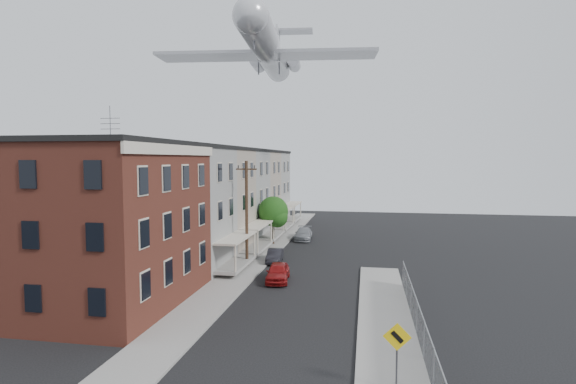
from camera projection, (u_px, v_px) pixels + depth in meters
name	position (u px, v px, depth m)	size (l,w,h in m)	color
ground	(263.00, 369.00, 19.57)	(120.00, 120.00, 0.00)	black
sidewalk_left	(264.00, 252.00, 44.09)	(3.00, 62.00, 0.12)	gray
sidewalk_right	(386.00, 326.00, 24.51)	(3.00, 26.00, 0.12)	gray
curb_left	(278.00, 252.00, 43.84)	(0.15, 62.00, 0.14)	gray
curb_right	(359.00, 324.00, 24.76)	(0.15, 26.00, 0.14)	gray
corner_building	(102.00, 223.00, 28.14)	(10.31, 12.30, 12.15)	#3A1812
row_house_a	(168.00, 207.00, 37.46)	(11.98, 7.00, 10.30)	#60605D
row_house_b	(199.00, 200.00, 44.34)	(11.98, 7.00, 10.30)	gray
row_house_c	(222.00, 194.00, 51.22)	(11.98, 7.00, 10.30)	#60605D
row_house_d	(239.00, 190.00, 58.09)	(11.98, 7.00, 10.30)	gray
row_house_e	(252.00, 187.00, 64.97)	(11.98, 7.00, 10.30)	#60605D
chainlink_fence	(417.00, 317.00, 23.20)	(0.06, 18.06, 1.90)	gray
warning_sign	(397.00, 346.00, 17.46)	(1.10, 0.11, 2.80)	#515156
utility_pole	(247.00, 212.00, 37.87)	(1.80, 0.26, 9.00)	black
street_tree	(274.00, 213.00, 47.66)	(3.22, 3.20, 5.20)	black
car_near	(278.00, 272.00, 33.60)	(1.62, 4.03, 1.37)	maroon
car_mid	(275.00, 256.00, 39.80)	(1.24, 3.55, 1.17)	black
car_far	(303.00, 234.00, 50.90)	(1.87, 4.60, 1.33)	gray
airplane	(268.00, 50.00, 46.61)	(22.08, 25.21, 7.27)	#BBBBBF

